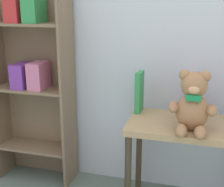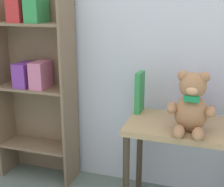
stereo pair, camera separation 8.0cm
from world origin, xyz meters
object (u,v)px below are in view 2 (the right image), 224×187
at_px(book_standing_green, 139,92).
at_px(book_standing_purple, 191,97).
at_px(teddy_bear, 191,105).
at_px(bookshelf_side, 36,74).
at_px(display_table, 187,140).

height_order(book_standing_green, book_standing_purple, same).
bearing_deg(teddy_bear, book_standing_green, 145.80).
bearing_deg(teddy_bear, bookshelf_side, 166.53).
relative_size(display_table, teddy_bear, 2.10).
height_order(bookshelf_side, display_table, bookshelf_side).
bearing_deg(bookshelf_side, display_table, -8.38).
height_order(display_table, book_standing_purple, book_standing_purple).
distance_m(display_table, teddy_bear, 0.27).
relative_size(book_standing_green, book_standing_purple, 1.00).
distance_m(teddy_bear, book_standing_purple, 0.23).
distance_m(book_standing_green, book_standing_purple, 0.32).
bearing_deg(display_table, teddy_bear, -82.29).
height_order(display_table, teddy_bear, teddy_bear).
xyz_separation_m(bookshelf_side, book_standing_green, (0.76, -0.03, -0.06)).
xyz_separation_m(display_table, teddy_bear, (0.01, -0.10, 0.25)).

